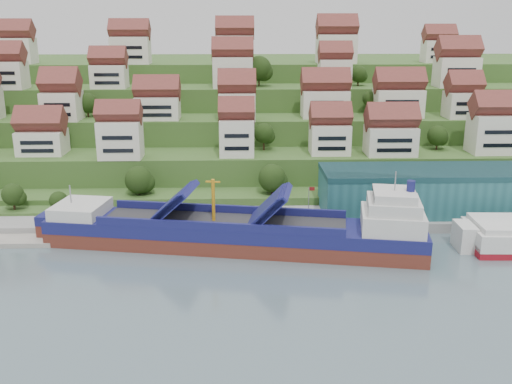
{
  "coord_description": "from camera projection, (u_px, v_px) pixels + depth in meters",
  "views": [
    {
      "loc": [
        3.19,
        -107.01,
        43.85
      ],
      "look_at": [
        6.72,
        14.0,
        8.0
      ],
      "focal_mm": 40.0,
      "sensor_mm": 36.0,
      "label": 1
    }
  ],
  "objects": [
    {
      "name": "hillside_trees",
      "position": [
        201.0,
        130.0,
        152.49
      ],
      "size": [
        131.12,
        62.97,
        31.58
      ],
      "color": "#213913",
      "rests_on": "ground"
    },
    {
      "name": "quay",
      "position": [
        314.0,
        219.0,
        129.54
      ],
      "size": [
        180.0,
        14.0,
        2.2
      ],
      "primitive_type": "cube",
      "color": "gray",
      "rests_on": "ground"
    },
    {
      "name": "hillside_village",
      "position": [
        235.0,
        92.0,
        166.04
      ],
      "size": [
        153.72,
        63.3,
        29.35
      ],
      "color": "silver",
      "rests_on": "ground"
    },
    {
      "name": "flagpole",
      "position": [
        309.0,
        202.0,
        123.06
      ],
      "size": [
        1.28,
        0.16,
        8.0
      ],
      "color": "gray",
      "rests_on": "quay"
    },
    {
      "name": "ground",
      "position": [
        225.0,
        250.0,
        114.92
      ],
      "size": [
        300.0,
        300.0,
        0.0
      ],
      "primitive_type": "plane",
      "color": "slate",
      "rests_on": "ground"
    },
    {
      "name": "warehouse",
      "position": [
        453.0,
        190.0,
        130.62
      ],
      "size": [
        60.0,
        15.0,
        10.0
      ],
      "primitive_type": "cube",
      "color": "#256066",
      "rests_on": "quay"
    },
    {
      "name": "hillside",
      "position": [
        231.0,
        117.0,
        211.14
      ],
      "size": [
        260.0,
        128.0,
        31.0
      ],
      "color": "#2D4C1E",
      "rests_on": "ground"
    },
    {
      "name": "cargo_ship",
      "position": [
        243.0,
        233.0,
        115.11
      ],
      "size": [
        77.34,
        25.08,
        16.93
      ],
      "rotation": [
        0.0,
        0.0,
        -0.18
      ],
      "color": "#5D271C",
      "rests_on": "ground"
    }
  ]
}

